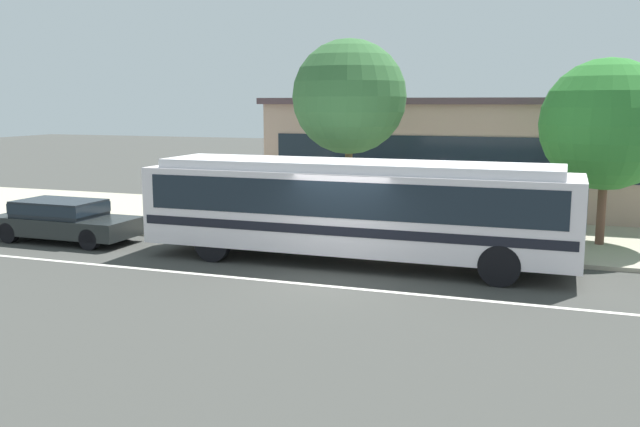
# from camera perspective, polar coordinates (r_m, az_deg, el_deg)

# --- Properties ---
(ground_plane) EXTENTS (120.00, 120.00, 0.00)m
(ground_plane) POSITION_cam_1_polar(r_m,az_deg,el_deg) (17.25, 1.23, -5.32)
(ground_plane) COLOR #3B3C38
(sidewalk_slab) EXTENTS (60.00, 8.00, 0.12)m
(sidewalk_slab) POSITION_cam_1_polar(r_m,az_deg,el_deg) (23.88, 6.57, -1.15)
(sidewalk_slab) COLOR #A49E88
(sidewalk_slab) RESTS_ON ground_plane
(lane_stripe_center) EXTENTS (56.00, 0.16, 0.01)m
(lane_stripe_center) POSITION_cam_1_polar(r_m,az_deg,el_deg) (16.52, 0.35, -5.96)
(lane_stripe_center) COLOR silver
(lane_stripe_center) RESTS_ON ground_plane
(transit_bus) EXTENTS (11.56, 2.60, 2.76)m
(transit_bus) POSITION_cam_1_polar(r_m,az_deg,el_deg) (18.52, 2.91, 0.76)
(transit_bus) COLOR silver
(transit_bus) RESTS_ON ground_plane
(sedan_behind_bus) EXTENTS (4.60, 1.89, 1.29)m
(sedan_behind_bus) POSITION_cam_1_polar(r_m,az_deg,el_deg) (23.02, -20.34, -0.38)
(sedan_behind_bus) COLOR black
(sedan_behind_bus) RESTS_ON ground_plane
(pedestrian_waiting_near_sign) EXTENTS (0.35, 0.35, 1.75)m
(pedestrian_waiting_near_sign) POSITION_cam_1_polar(r_m,az_deg,el_deg) (20.59, 4.82, 0.29)
(pedestrian_waiting_near_sign) COLOR #71675D
(pedestrian_waiting_near_sign) RESTS_ON sidewalk_slab
(pedestrian_walking_along_curb) EXTENTS (0.41, 0.41, 1.70)m
(pedestrian_walking_along_curb) POSITION_cam_1_polar(r_m,az_deg,el_deg) (20.72, 16.73, -0.10)
(pedestrian_walking_along_curb) COLOR #25324E
(pedestrian_walking_along_curb) RESTS_ON sidewalk_slab
(bus_stop_sign) EXTENTS (0.15, 0.44, 2.38)m
(bus_stop_sign) POSITION_cam_1_polar(r_m,az_deg,el_deg) (19.72, 18.65, 0.92)
(bus_stop_sign) COLOR gray
(bus_stop_sign) RESTS_ON sidewalk_slab
(street_tree_near_stop) EXTENTS (3.64, 3.64, 6.17)m
(street_tree_near_stop) POSITION_cam_1_polar(r_m,az_deg,el_deg) (22.35, 2.41, 9.54)
(street_tree_near_stop) COLOR brown
(street_tree_near_stop) RESTS_ON sidewalk_slab
(street_tree_mid_block) EXTENTS (3.83, 3.83, 5.46)m
(street_tree_mid_block) POSITION_cam_1_polar(r_m,az_deg,el_deg) (21.91, 22.53, 6.77)
(street_tree_mid_block) COLOR brown
(street_tree_mid_block) RESTS_ON sidewalk_slab
(station_building) EXTENTS (16.54, 7.10, 4.46)m
(station_building) POSITION_cam_1_polar(r_m,az_deg,el_deg) (28.89, 13.02, 4.83)
(station_building) COLOR tan
(station_building) RESTS_ON ground_plane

